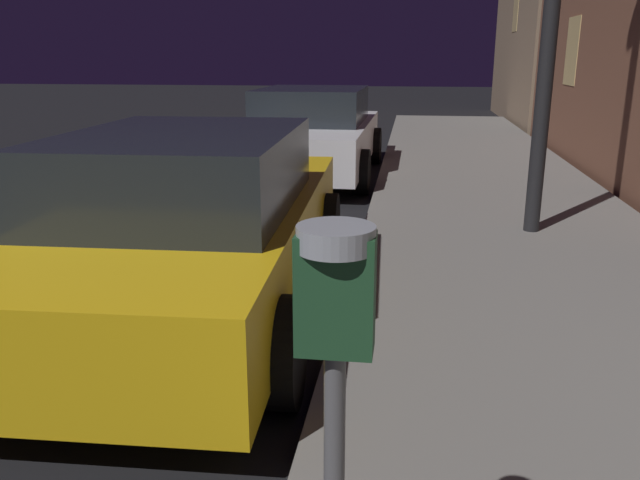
% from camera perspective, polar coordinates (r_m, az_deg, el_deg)
% --- Properties ---
extents(parking_meter, '(0.19, 0.19, 1.42)m').
position_cam_1_polar(parking_meter, '(1.63, 1.33, -10.64)').
color(parking_meter, '#59595B').
rests_on(parking_meter, sidewalk).
extents(car_yellow_cab, '(2.15, 4.55, 1.43)m').
position_cam_1_polar(car_yellow_cab, '(5.01, -11.22, 1.41)').
color(car_yellow_cab, gold).
rests_on(car_yellow_cab, ground).
extents(car_white, '(2.15, 4.54, 1.43)m').
position_cam_1_polar(car_white, '(10.77, -0.71, 9.50)').
color(car_white, silver).
rests_on(car_white, ground).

